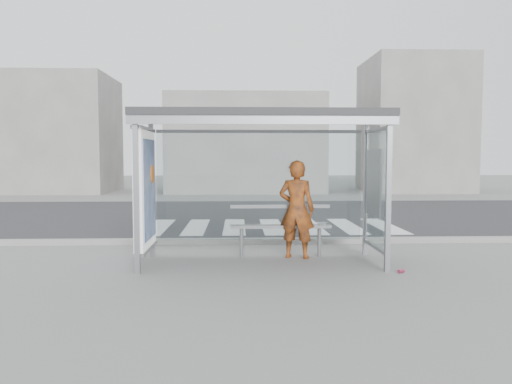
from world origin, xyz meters
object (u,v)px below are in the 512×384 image
at_px(bus_shelter, 240,149).
at_px(soda_can, 401,271).
at_px(person, 297,209).
at_px(bench, 280,226).

relative_size(bus_shelter, soda_can, 39.13).
bearing_deg(soda_can, bus_shelter, 161.58).
bearing_deg(soda_can, person, 140.81).
bearing_deg(bench, person, -23.49).
xyz_separation_m(bus_shelter, person, (1.04, 0.39, -1.09)).
height_order(bus_shelter, soda_can, bus_shelter).
distance_m(bus_shelter, bench, 1.69).
height_order(person, bench, person).
bearing_deg(person, bus_shelter, 38.32).
bearing_deg(person, soda_can, 158.31).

